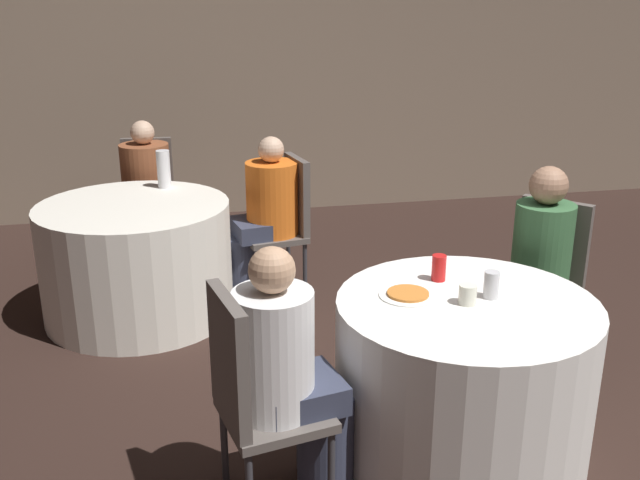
{
  "coord_description": "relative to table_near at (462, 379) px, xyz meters",
  "views": [
    {
      "loc": [
        -1.23,
        -2.64,
        2.01
      ],
      "look_at": [
        -0.56,
        0.63,
        0.85
      ],
      "focal_mm": 40.0,
      "sensor_mm": 36.0,
      "label": 1
    }
  ],
  "objects": [
    {
      "name": "person_white_shirt",
      "position": [
        -0.8,
        -0.17,
        0.19
      ],
      "size": [
        0.49,
        0.36,
        1.13
      ],
      "rotation": [
        0.0,
        0.0,
        -1.36
      ],
      "color": "#33384C",
      "rests_on": "ground_plane"
    },
    {
      "name": "chair_far_east",
      "position": [
        -0.48,
        2.02,
        0.19
      ],
      "size": [
        0.47,
        0.47,
        0.96
      ],
      "rotation": [
        0.0,
        0.0,
        -4.53
      ],
      "color": "#59514C",
      "rests_on": "ground_plane"
    },
    {
      "name": "person_orange_shirt",
      "position": [
        -0.64,
        1.99,
        0.2
      ],
      "size": [
        0.51,
        0.39,
        1.12
      ],
      "rotation": [
        0.0,
        0.0,
        -4.53
      ],
      "color": "#33384C",
      "rests_on": "ground_plane"
    },
    {
      "name": "chair_near_northeast",
      "position": [
        0.74,
        0.66,
        0.19
      ],
      "size": [
        0.56,
        0.56,
        0.96
      ],
      "rotation": [
        0.0,
        0.0,
        -3.98
      ],
      "color": "#59514C",
      "rests_on": "ground_plane"
    },
    {
      "name": "bottle_far",
      "position": [
        -1.29,
        2.22,
        0.51
      ],
      "size": [
        0.09,
        0.09,
        0.26
      ],
      "color": "white",
      "rests_on": "table_far"
    },
    {
      "name": "person_floral_shirt",
      "position": [
        -1.43,
        2.7,
        0.2
      ],
      "size": [
        0.37,
        0.52,
        1.13
      ],
      "rotation": [
        0.0,
        0.0,
        -3.2
      ],
      "color": "#282828",
      "rests_on": "ground_plane"
    },
    {
      "name": "table_far",
      "position": [
        -1.49,
        1.84,
        0.0
      ],
      "size": [
        1.22,
        1.22,
        0.75
      ],
      "color": "white",
      "rests_on": "ground_plane"
    },
    {
      "name": "cup_near",
      "position": [
        -0.01,
        -0.02,
        0.42
      ],
      "size": [
        0.08,
        0.08,
        0.09
      ],
      "color": "silver",
      "rests_on": "table_near"
    },
    {
      "name": "chair_near_west",
      "position": [
        -0.97,
        -0.21,
        0.19
      ],
      "size": [
        0.48,
        0.47,
        0.96
      ],
      "rotation": [
        0.0,
        0.0,
        -1.36
      ],
      "color": "#59514C",
      "rests_on": "ground_plane"
    },
    {
      "name": "person_green_jacket",
      "position": [
        0.61,
        0.55,
        0.21
      ],
      "size": [
        0.45,
        0.44,
        1.18
      ],
      "rotation": [
        0.0,
        0.0,
        -3.98
      ],
      "color": "#282828",
      "rests_on": "ground_plane"
    },
    {
      "name": "table_near",
      "position": [
        0.0,
        0.0,
        0.0
      ],
      "size": [
        1.14,
        1.14,
        0.75
      ],
      "color": "white",
      "rests_on": "ground_plane"
    },
    {
      "name": "chair_far_north",
      "position": [
        -1.42,
        2.86,
        0.19
      ],
      "size": [
        0.42,
        0.43,
        0.96
      ],
      "rotation": [
        0.0,
        0.0,
        -3.2
      ],
      "color": "#59514C",
      "rests_on": "ground_plane"
    },
    {
      "name": "soda_can_red",
      "position": [
        -0.04,
        0.26,
        0.44
      ],
      "size": [
        0.07,
        0.07,
        0.12
      ],
      "color": "red",
      "rests_on": "table_near"
    },
    {
      "name": "pizza_plate_near",
      "position": [
        -0.23,
        0.11,
        0.38
      ],
      "size": [
        0.26,
        0.26,
        0.02
      ],
      "color": "white",
      "rests_on": "table_near"
    },
    {
      "name": "ground_plane",
      "position": [
        0.04,
        0.02,
        -0.38
      ],
      "size": [
        16.0,
        16.0,
        0.0
      ],
      "primitive_type": "plane",
      "color": "black"
    },
    {
      "name": "soda_can_silver",
      "position": [
        0.11,
        0.02,
        0.44
      ],
      "size": [
        0.07,
        0.07,
        0.12
      ],
      "color": "silver",
      "rests_on": "table_near"
    },
    {
      "name": "wall_back",
      "position": [
        0.04,
        4.08,
        1.02
      ],
      "size": [
        16.0,
        0.06,
        2.8
      ],
      "color": "gray",
      "rests_on": "ground_plane"
    }
  ]
}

